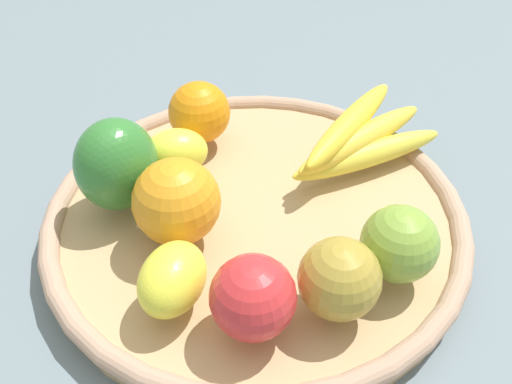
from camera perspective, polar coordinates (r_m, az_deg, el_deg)
ground_plane at (r=0.61m, az=0.00°, el=-3.96°), size 2.40×2.40×0.00m
basket at (r=0.60m, az=0.00°, el=-2.68°), size 0.43×0.43×0.04m
orange_1 at (r=0.54m, az=-7.77°, el=-0.94°), size 0.09×0.09×0.08m
banana_bunch at (r=0.64m, az=10.13°, el=5.14°), size 0.13×0.19×0.05m
lemon_1 at (r=0.49m, az=-8.17°, el=-8.40°), size 0.09×0.09×0.05m
lemon_0 at (r=0.62m, az=-7.88°, el=3.84°), size 0.06×0.07×0.05m
apple_1 at (r=0.46m, az=-0.30°, el=-10.25°), size 0.09×0.09×0.07m
orange_0 at (r=0.66m, az=-5.56°, el=7.75°), size 0.10×0.10×0.07m
apple_2 at (r=0.48m, az=8.16°, el=-8.40°), size 0.09×0.09×0.07m
bell_pepper at (r=0.58m, az=-13.47°, el=2.62°), size 0.11×0.11×0.10m
apple_0 at (r=0.52m, az=13.84°, el=-4.93°), size 0.09×0.09×0.07m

